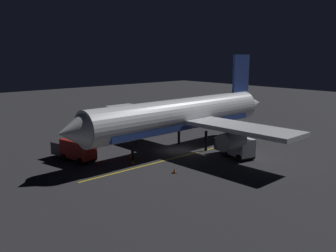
% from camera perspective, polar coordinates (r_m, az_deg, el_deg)
% --- Properties ---
extents(ground_plane, '(180.00, 180.00, 0.20)m').
position_cam_1_polar(ground_plane, '(48.43, 1.75, -3.87)').
color(ground_plane, '#2C2C31').
extents(apron_guide_stripe, '(0.37, 23.87, 0.01)m').
position_cam_1_polar(apron_guide_stripe, '(44.19, 0.04, -5.21)').
color(apron_guide_stripe, gold).
rests_on(apron_guide_stripe, ground_plane).
extents(airliner, '(31.46, 35.26, 12.28)m').
position_cam_1_polar(airliner, '(47.86, 2.28, 1.58)').
color(airliner, white).
rests_on(airliner, ground_plane).
extents(baggage_truck, '(6.24, 3.22, 2.57)m').
position_cam_1_polar(baggage_truck, '(44.92, -14.16, -3.56)').
color(baggage_truck, maroon).
rests_on(baggage_truck, ground_plane).
extents(catering_truck, '(5.71, 3.24, 2.53)m').
position_cam_1_polar(catering_truck, '(45.73, 10.39, -3.19)').
color(catering_truck, silver).
rests_on(catering_truck, ground_plane).
extents(ground_crew_worker, '(0.40, 0.40, 1.74)m').
position_cam_1_polar(ground_crew_worker, '(43.50, -12.85, -4.55)').
color(ground_crew_worker, black).
rests_on(ground_crew_worker, ground_plane).
extents(traffic_cone_near_left, '(0.50, 0.50, 0.55)m').
position_cam_1_polar(traffic_cone_near_left, '(42.56, -5.49, -5.56)').
color(traffic_cone_near_left, '#EA590F').
rests_on(traffic_cone_near_left, ground_plane).
extents(traffic_cone_near_right, '(0.50, 0.50, 0.55)m').
position_cam_1_polar(traffic_cone_near_right, '(43.07, -10.77, -5.51)').
color(traffic_cone_near_right, '#EA590F').
rests_on(traffic_cone_near_right, ground_plane).
extents(traffic_cone_under_wing, '(0.50, 0.50, 0.55)m').
position_cam_1_polar(traffic_cone_under_wing, '(44.78, -5.76, -4.72)').
color(traffic_cone_under_wing, '#EA590F').
rests_on(traffic_cone_under_wing, ground_plane).
extents(traffic_cone_far, '(0.50, 0.50, 0.55)m').
position_cam_1_polar(traffic_cone_far, '(39.33, 1.02, -6.92)').
color(traffic_cone_far, '#EA590F').
rests_on(traffic_cone_far, ground_plane).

